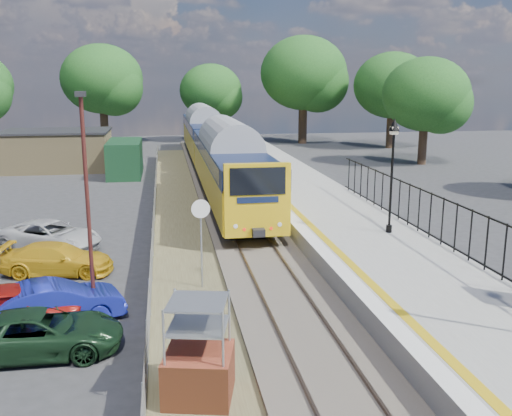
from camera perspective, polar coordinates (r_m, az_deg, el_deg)
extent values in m
plane|color=#2D2D30|center=(17.13, 3.89, -11.23)|extent=(120.00, 120.00, 0.00)
cube|color=#473F38|center=(26.41, -1.01, -2.37)|extent=(3.40, 80.00, 0.20)
cube|color=#4C472D|center=(24.26, -7.14, -4.00)|extent=(2.60, 70.00, 0.06)
cube|color=brown|center=(26.29, -2.56, -2.18)|extent=(0.07, 80.00, 0.14)
cube|color=brown|center=(26.48, 0.53, -2.06)|extent=(0.07, 80.00, 0.14)
cube|color=gray|center=(25.37, 9.08, -2.34)|extent=(5.00, 70.00, 0.90)
cube|color=silver|center=(24.66, 4.14, -1.55)|extent=(0.50, 70.00, 0.01)
cube|color=gold|center=(24.77, 5.27, -1.51)|extent=(0.30, 70.00, 0.01)
cylinder|color=black|center=(23.79, 13.15, -2.02)|extent=(0.24, 0.24, 0.30)
cylinder|color=black|center=(23.40, 13.37, 2.37)|extent=(0.10, 0.10, 3.70)
cube|color=black|center=(23.15, 13.62, 7.12)|extent=(0.08, 0.08, 0.30)
cube|color=beige|center=(23.13, 13.64, 7.54)|extent=(0.26, 0.26, 0.30)
cone|color=black|center=(23.12, 13.67, 8.11)|extent=(0.44, 0.44, 0.50)
cube|color=black|center=(20.91, 20.16, 0.04)|extent=(0.05, 26.00, 0.05)
cube|color=#988456|center=(48.29, -19.24, 5.44)|extent=(8.00, 6.00, 3.00)
cube|color=black|center=(48.14, -19.37, 7.27)|extent=(8.20, 6.20, 0.15)
cube|color=#163C1D|center=(43.71, -12.96, 4.88)|extent=(2.40, 6.00, 2.60)
cylinder|color=#332319|center=(65.75, -14.90, 7.80)|extent=(0.88, 0.88, 3.85)
ellipsoid|color=#194818|center=(65.56, -15.17, 12.35)|extent=(8.80, 8.80, 7.48)
cylinder|color=#332319|center=(67.70, -4.48, 8.01)|extent=(0.72, 0.72, 3.15)
ellipsoid|color=#194818|center=(67.50, -4.54, 11.63)|extent=(7.20, 7.20, 6.12)
cylinder|color=#332319|center=(65.33, 4.68, 8.30)|extent=(0.96, 0.96, 4.20)
ellipsoid|color=#194818|center=(65.16, 4.78, 13.31)|extent=(9.60, 9.60, 8.16)
cylinder|color=#332319|center=(62.16, 13.26, 7.47)|extent=(0.80, 0.80, 3.50)
ellipsoid|color=#194818|center=(61.94, 13.49, 11.85)|extent=(8.00, 8.00, 6.80)
cylinder|color=#332319|center=(50.44, 16.31, 6.00)|extent=(0.72, 0.72, 3.15)
ellipsoid|color=#194818|center=(50.17, 16.62, 10.85)|extent=(7.20, 7.20, 6.12)
cube|color=gold|center=(32.74, -2.75, 3.38)|extent=(2.80, 20.00, 1.90)
cube|color=#101A3A|center=(32.56, -2.77, 5.64)|extent=(2.82, 20.00, 0.90)
cube|color=black|center=(32.56, -2.77, 5.64)|extent=(2.82, 18.00, 0.70)
cube|color=black|center=(32.95, -2.73, 1.36)|extent=(2.00, 18.00, 0.45)
cube|color=gold|center=(53.10, -5.30, 6.87)|extent=(2.80, 20.00, 1.90)
cube|color=#101A3A|center=(52.99, -5.33, 8.27)|extent=(2.82, 20.00, 0.90)
cube|color=black|center=(52.99, -5.33, 8.27)|extent=(2.82, 18.00, 0.70)
cube|color=black|center=(53.23, -5.28, 5.61)|extent=(2.00, 18.00, 0.45)
cube|color=black|center=(22.54, 0.19, 2.69)|extent=(2.24, 0.04, 1.10)
cube|color=brown|center=(13.16, -5.71, -16.34)|extent=(1.73, 1.73, 1.12)
cylinder|color=#999EA3|center=(19.24, -5.48, -4.12)|extent=(0.06, 0.06, 2.80)
cylinder|color=silver|center=(18.84, -5.56, -0.09)|extent=(0.63, 0.09, 0.63)
cylinder|color=#451B17|center=(17.22, -16.45, -0.19)|extent=(0.12, 0.12, 6.51)
cube|color=black|center=(16.83, -17.15, 10.84)|extent=(0.25, 0.50, 0.15)
imported|color=black|center=(15.98, -20.85, -11.61)|extent=(4.21, 1.97, 1.17)
imported|color=maroon|center=(17.65, -23.44, -9.11)|extent=(4.36, 2.48, 1.40)
imported|color=navy|center=(17.65, -19.48, -8.97)|extent=(4.12, 2.53, 1.28)
imported|color=gold|center=(22.07, -19.22, -4.83)|extent=(4.16, 2.18, 1.15)
imported|color=silver|center=(25.31, -19.87, -2.61)|extent=(4.80, 3.92, 1.22)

